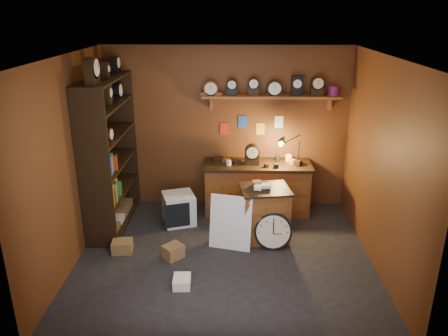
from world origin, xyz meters
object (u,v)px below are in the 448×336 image
(low_cabinet, at_px, (264,211))
(big_round_clock, at_px, (273,231))
(workbench, at_px, (257,185))
(shelving_unit, at_px, (107,148))

(low_cabinet, distance_m, big_round_clock, 0.36)
(workbench, relative_size, big_round_clock, 3.24)
(shelving_unit, xyz_separation_m, workbench, (2.30, 0.49, -0.78))
(workbench, distance_m, big_round_clock, 1.25)
(workbench, bearing_deg, low_cabinet, -85.91)
(shelving_unit, distance_m, big_round_clock, 2.76)
(low_cabinet, bearing_deg, workbench, 85.41)
(workbench, distance_m, low_cabinet, 0.92)
(shelving_unit, height_order, low_cabinet, shelving_unit)
(shelving_unit, height_order, big_round_clock, shelving_unit)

